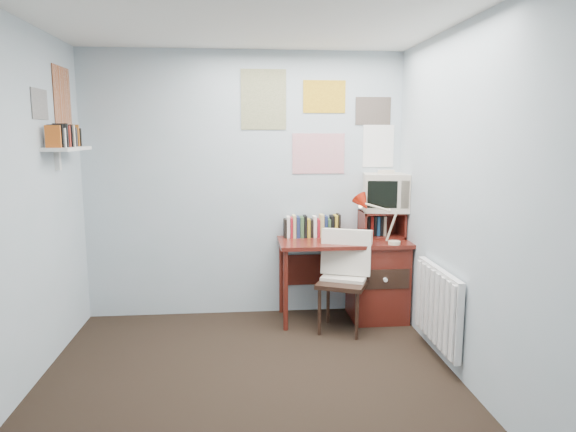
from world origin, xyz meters
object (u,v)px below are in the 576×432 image
wall_shelf (67,149)px  desk_lamp (395,222)px  desk (371,276)px  crt_tv (385,191)px  radiator (438,306)px  tv_riser (382,224)px  desk_chair (342,284)px

wall_shelf → desk_lamp: bearing=3.4°
desk → crt_tv: bearing=40.5°
crt_tv → radiator: (0.14, -1.06, -0.78)m
desk → crt_tv: size_ratio=2.92×
desk_lamp → wall_shelf: 2.80m
desk_lamp → tv_riser: bearing=85.7°
crt_tv → desk_lamp: bearing=-81.5°
wall_shelf → radiator: bearing=-10.9°
desk_lamp → tv_riser: (-0.03, 0.33, -0.07)m
desk_lamp → radiator: bearing=-87.7°
tv_riser → wall_shelf: wall_shelf is taller
crt_tv → radiator: size_ratio=0.51×
desk → desk_chair: (-0.34, -0.30, 0.03)m
crt_tv → wall_shelf: size_ratio=0.66×
tv_riser → crt_tv: crt_tv is taller
desk_chair → radiator: bearing=-21.2°
desk_chair → crt_tv: 1.01m
radiator → desk_lamp: bearing=101.4°
crt_tv → radiator: crt_tv is taller
crt_tv → radiator: bearing=-73.1°
desk → desk_chair: size_ratio=1.38×
desk → wall_shelf: wall_shelf is taller
desk_lamp → radiator: desk_lamp is taller
desk → crt_tv: crt_tv is taller
tv_riser → wall_shelf: bearing=-169.7°
desk → desk_lamp: desk_lamp is taller
desk → crt_tv: 0.82m
crt_tv → wall_shelf: bearing=-159.8°
desk_chair → wall_shelf: size_ratio=1.40×
desk → radiator: (0.29, -0.93, 0.01)m
wall_shelf → tv_riser: bearing=10.3°
tv_riser → radiator: size_ratio=0.50×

